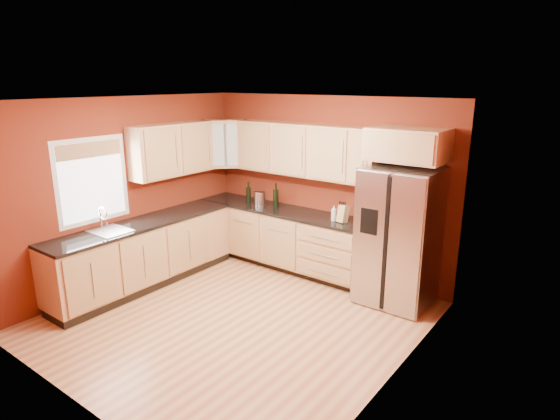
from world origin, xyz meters
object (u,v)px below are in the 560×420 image
canister_left (258,198)px  soap_dispenser (334,213)px  refrigerator (399,236)px  knife_block (343,214)px  wine_bottle_a (248,192)px

canister_left → soap_dispenser: (1.36, -0.00, -0.00)m
refrigerator → knife_block: bearing=178.0°
canister_left → soap_dispenser: bearing=-0.2°
refrigerator → wine_bottle_a: (-2.57, 0.07, 0.20)m
canister_left → soap_dispenser: size_ratio=1.04×
canister_left → wine_bottle_a: 0.26m
refrigerator → wine_bottle_a: bearing=178.3°
refrigerator → wine_bottle_a: size_ratio=5.36×
canister_left → wine_bottle_a: size_ratio=0.66×
knife_block → soap_dispenser: bearing=-162.2°
refrigerator → canister_left: bearing=179.5°
refrigerator → soap_dispenser: bearing=179.0°
wine_bottle_a → knife_block: bearing=-1.5°
canister_left → knife_block: size_ratio=0.91×
refrigerator → canister_left: size_ratio=8.10×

